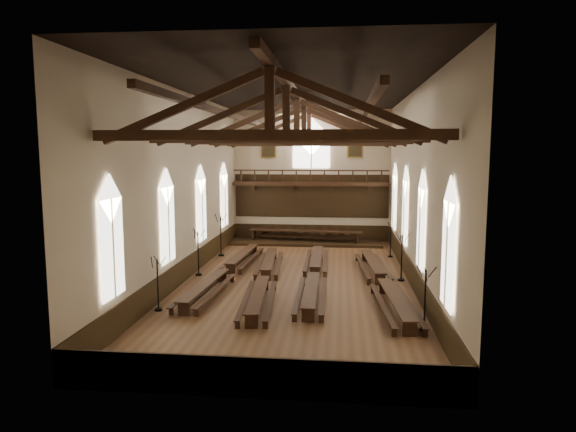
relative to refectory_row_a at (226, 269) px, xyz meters
name	(u,v)px	position (x,y,z in m)	size (l,w,h in m)	color
ground	(296,282)	(3.87, -0.41, -0.49)	(26.00, 26.00, 0.00)	brown
room_walls	(297,159)	(3.87, -0.41, 5.97)	(26.00, 26.00, 26.00)	beige
wainscot_band	(296,271)	(3.87, -0.41, 0.11)	(12.00, 26.00, 1.20)	#30210E
side_windows	(297,212)	(3.87, -0.41, 3.25)	(11.85, 19.80, 4.50)	white
end_window	(311,147)	(3.87, 12.49, 6.74)	(2.80, 0.12, 3.80)	white
minstrels_gallery	(311,190)	(3.87, 12.25, 3.42)	(11.80, 1.24, 3.70)	#391D12
portraits	(311,148)	(3.87, 12.49, 6.61)	(7.75, 0.09, 1.45)	brown
roof_trusses	(297,125)	(3.87, -0.41, 7.73)	(11.70, 25.70, 2.80)	#391D12
refectory_row_a	(226,269)	(0.00, 0.00, 0.00)	(1.68, 13.69, 0.67)	#391D12
refectory_row_b	(264,276)	(2.26, -1.28, 0.00)	(1.78, 13.67, 0.66)	#391D12
refectory_row_c	(314,273)	(4.79, -0.27, 0.00)	(1.43, 13.62, 0.66)	#391D12
refectory_row_d	(382,280)	(8.26, -1.44, 0.01)	(1.86, 13.90, 0.69)	#391D12
dais	(305,242)	(3.52, 10.99, -0.39)	(11.40, 2.96, 0.20)	#30210E
high_table	(305,232)	(3.52, 10.99, 0.39)	(8.56, 1.74, 0.80)	#391D12
high_chairs	(306,232)	(3.52, 11.82, 0.25)	(6.77, 0.48, 0.99)	#391D12
candelabrum_left_near	(158,294)	(-1.68, -5.93, 0.25)	(0.66, 0.74, 2.41)	black
candelabrum_left_mid	(198,261)	(-1.68, 0.43, 0.32)	(0.76, 0.80, 2.64)	black
candelabrum_left_far	(221,243)	(-1.68, 5.84, 0.37)	(0.84, 0.83, 2.83)	black
candelabrum_right_near	(425,311)	(9.42, -7.31, 0.28)	(0.76, 0.73, 2.53)	black
candelabrum_right_mid	(401,266)	(9.42, 0.42, 0.32)	(0.80, 0.76, 2.64)	black
candelabrum_right_far	(390,246)	(9.42, 6.61, 0.22)	(0.64, 0.71, 2.33)	black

